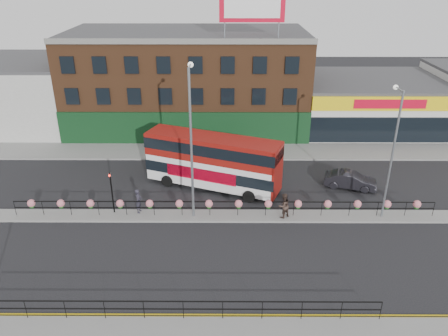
{
  "coord_description": "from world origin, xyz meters",
  "views": [
    {
      "loc": [
        0.15,
        -27.02,
        16.59
      ],
      "look_at": [
        0.0,
        3.0,
        2.5
      ],
      "focal_mm": 35.0,
      "sensor_mm": 36.0,
      "label": 1
    }
  ],
  "objects_px": {
    "car": "(350,180)",
    "lamp_column_east": "(393,144)",
    "double_decker_bus": "(213,157)",
    "pedestrian_a": "(139,201)",
    "pedestrian_b": "(284,206)",
    "lamp_column_west": "(191,132)"
  },
  "relations": [
    {
      "from": "double_decker_bus",
      "to": "lamp_column_west",
      "type": "distance_m",
      "value": 5.94
    },
    {
      "from": "car",
      "to": "lamp_column_west",
      "type": "xyz_separation_m",
      "value": [
        -12.4,
        -4.4,
        5.79
      ]
    },
    {
      "from": "double_decker_bus",
      "to": "pedestrian_b",
      "type": "relative_size",
      "value": 5.9
    },
    {
      "from": "double_decker_bus",
      "to": "lamp_column_east",
      "type": "relative_size",
      "value": 1.2
    },
    {
      "from": "double_decker_bus",
      "to": "car",
      "type": "distance_m",
      "value": 11.29
    },
    {
      "from": "pedestrian_b",
      "to": "lamp_column_west",
      "type": "bearing_deg",
      "value": -36.87
    },
    {
      "from": "pedestrian_a",
      "to": "pedestrian_b",
      "type": "bearing_deg",
      "value": -87.25
    },
    {
      "from": "pedestrian_a",
      "to": "pedestrian_b",
      "type": "height_order",
      "value": "pedestrian_b"
    },
    {
      "from": "car",
      "to": "lamp_column_east",
      "type": "bearing_deg",
      "value": -150.27
    },
    {
      "from": "pedestrian_a",
      "to": "lamp_column_east",
      "type": "bearing_deg",
      "value": -84.55
    },
    {
      "from": "car",
      "to": "lamp_column_east",
      "type": "relative_size",
      "value": 0.47
    },
    {
      "from": "car",
      "to": "lamp_column_west",
      "type": "distance_m",
      "value": 14.38
    },
    {
      "from": "pedestrian_b",
      "to": "lamp_column_east",
      "type": "distance_m",
      "value": 8.42
    },
    {
      "from": "pedestrian_a",
      "to": "car",
      "type": "bearing_deg",
      "value": -69.35
    },
    {
      "from": "double_decker_bus",
      "to": "pedestrian_a",
      "type": "distance_m",
      "value": 6.93
    },
    {
      "from": "double_decker_bus",
      "to": "pedestrian_b",
      "type": "xyz_separation_m",
      "value": [
        5.11,
        -4.83,
        -1.61
      ]
    },
    {
      "from": "double_decker_bus",
      "to": "lamp_column_west",
      "type": "bearing_deg",
      "value": -106.41
    },
    {
      "from": "car",
      "to": "lamp_column_east",
      "type": "distance_m",
      "value": 6.74
    },
    {
      "from": "pedestrian_a",
      "to": "lamp_column_east",
      "type": "distance_m",
      "value": 18.08
    },
    {
      "from": "car",
      "to": "lamp_column_west",
      "type": "bearing_deg",
      "value": 125.49
    },
    {
      "from": "double_decker_bus",
      "to": "car",
      "type": "relative_size",
      "value": 2.53
    },
    {
      "from": "double_decker_bus",
      "to": "pedestrian_a",
      "type": "bearing_deg",
      "value": -141.85
    }
  ]
}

